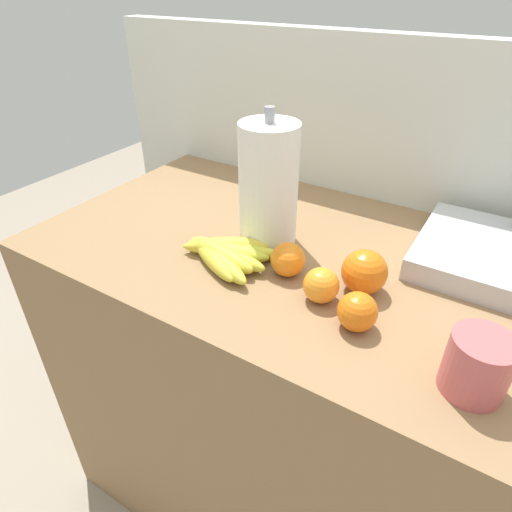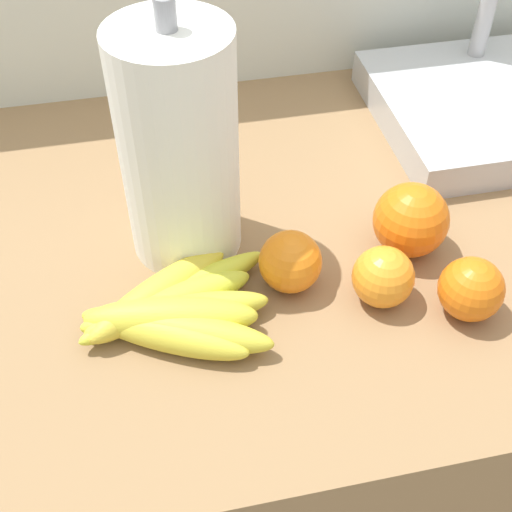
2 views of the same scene
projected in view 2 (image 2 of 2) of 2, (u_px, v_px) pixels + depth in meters
The scene contains 9 objects.
counter at pixel (333, 418), 1.13m from camera, with size 1.41×0.64×0.92m, color olive.
wall_back at pixel (287, 196), 1.23m from camera, with size 1.81×0.06×1.30m, color silver.
banana_bunch at pixel (171, 313), 0.67m from camera, with size 0.21×0.17×0.04m.
orange_far_right at pixel (411, 220), 0.73m from camera, with size 0.08×0.08×0.08m, color orange.
orange_back_right at pixel (290, 262), 0.70m from camera, with size 0.07×0.07×0.07m, color orange.
orange_back_left at pixel (383, 277), 0.69m from camera, with size 0.06×0.06×0.06m, color orange.
orange_right at pixel (471, 289), 0.68m from camera, with size 0.07×0.07×0.07m, color orange.
paper_towel_roll at pixel (179, 149), 0.68m from camera, with size 0.12×0.12×0.29m.
sink_basin at pixel (503, 103), 0.92m from camera, with size 0.34×0.28×0.20m.
Camera 2 is at (-0.25, -0.56, 1.46)m, focal length 47.45 mm.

